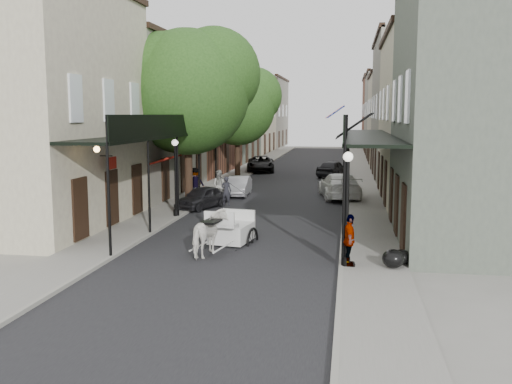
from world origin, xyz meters
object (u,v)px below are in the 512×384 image
at_px(horse, 210,234).
at_px(car_right_far, 333,169).
at_px(car_right_near, 339,186).
at_px(carriage, 235,215).
at_px(pedestrian_sidewalk_right, 349,240).
at_px(tree_near, 195,87).
at_px(car_left_mid, 239,186).
at_px(pedestrian_sidewalk_left, 195,182).
at_px(lamppost_left, 176,176).
at_px(pedestrian_walking, 220,186).
at_px(car_left_near, 202,197).
at_px(tree_far, 242,104).
at_px(car_left_far, 261,164).
at_px(lamppost_right_near, 347,207).
at_px(lamppost_right_far, 348,159).

bearing_deg(horse, car_right_far, -88.72).
bearing_deg(car_right_near, carriage, 63.39).
relative_size(pedestrian_sidewalk_right, car_right_near, 0.32).
bearing_deg(tree_near, car_left_mid, 68.22).
xyz_separation_m(horse, carriage, (0.39, 2.49, 0.24)).
bearing_deg(pedestrian_sidewalk_left, lamppost_left, 71.41).
distance_m(pedestrian_walking, car_left_near, 2.66).
bearing_deg(carriage, tree_far, 108.76).
bearing_deg(pedestrian_walking, tree_far, 90.88).
relative_size(pedestrian_sidewalk_right, car_right_far, 0.42).
height_order(horse, carriage, carriage).
bearing_deg(pedestrian_sidewalk_right, car_right_far, -1.55).
height_order(pedestrian_sidewalk_left, pedestrian_sidewalk_right, pedestrian_sidewalk_left).
distance_m(pedestrian_walking, car_left_far, 17.54).
relative_size(tree_far, lamppost_right_near, 2.32).
distance_m(horse, carriage, 2.54).
relative_size(lamppost_right_far, car_left_near, 1.06).
xyz_separation_m(car_left_mid, car_left_far, (-0.94, 14.98, 0.10)).
relative_size(pedestrian_walking, car_left_near, 0.52).
bearing_deg(pedestrian_sidewalk_right, horse, 74.12).
relative_size(tree_far, lamppost_right_far, 2.32).
xyz_separation_m(pedestrian_walking, car_right_far, (6.09, 14.05, -0.22)).
height_order(tree_near, car_left_mid, tree_near).
relative_size(tree_near, tree_far, 1.12).
bearing_deg(carriage, pedestrian_walking, 114.98).
distance_m(tree_near, tree_far, 14.02).
height_order(horse, pedestrian_sidewalk_left, pedestrian_sidewalk_left).
bearing_deg(lamppost_right_near, lamppost_left, 135.71).
bearing_deg(pedestrian_walking, carriage, -77.70).
relative_size(horse, pedestrian_sidewalk_left, 1.10).
height_order(pedestrian_walking, pedestrian_sidewalk_left, pedestrian_sidewalk_left).
xyz_separation_m(lamppost_left, pedestrian_walking, (0.89, 5.62, -1.13)).
bearing_deg(lamppost_left, pedestrian_sidewalk_right, -43.95).
relative_size(lamppost_right_far, horse, 1.93).
bearing_deg(pedestrian_sidewalk_right, carriage, 47.82).
bearing_deg(tree_near, horse, -72.54).
bearing_deg(car_left_mid, car_left_far, 90.80).
distance_m(lamppost_right_near, car_left_mid, 17.57).
relative_size(tree_near, car_right_far, 2.37).
xyz_separation_m(pedestrian_sidewalk_right, car_right_far, (-1.33, 27.66, -0.28)).
bearing_deg(tree_far, tree_near, -89.81).
relative_size(tree_far, horse, 4.49).
xyz_separation_m(lamppost_left, car_left_far, (0.56, 23.15, -1.35)).
bearing_deg(pedestrian_sidewalk_right, lamppost_right_far, -4.01).
bearing_deg(car_right_near, pedestrian_sidewalk_right, 82.82).
relative_size(tree_near, lamppost_right_near, 2.60).
bearing_deg(car_right_near, car_left_mid, -10.95).
bearing_deg(carriage, lamppost_left, 139.08).
distance_m(pedestrian_walking, pedestrian_sidewalk_left, 1.82).
xyz_separation_m(lamppost_left, car_right_far, (6.97, 19.66, -1.36)).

